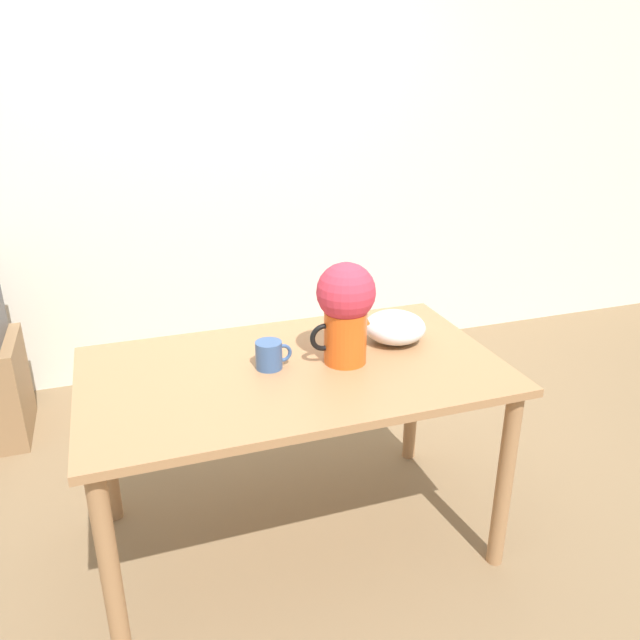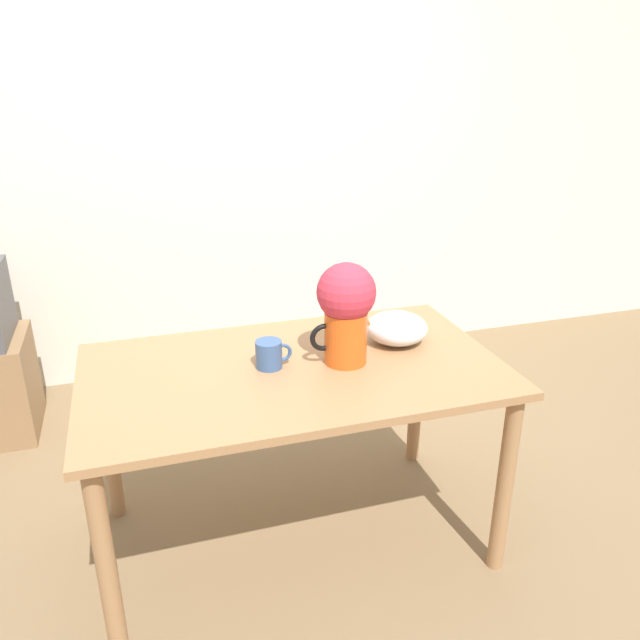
% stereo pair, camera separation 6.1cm
% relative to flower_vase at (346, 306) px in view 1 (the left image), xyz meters
% --- Properties ---
extents(ground_plane, '(12.00, 12.00, 0.00)m').
position_rel_flower_vase_xyz_m(ground_plane, '(-0.13, 0.03, -0.98)').
color(ground_plane, '#7F6647').
extents(wall_back, '(8.00, 0.05, 2.60)m').
position_rel_flower_vase_xyz_m(wall_back, '(-0.13, 1.70, 0.32)').
color(wall_back, silver).
rests_on(wall_back, ground_plane).
extents(table, '(1.48, 0.85, 0.76)m').
position_rel_flower_vase_xyz_m(table, '(-0.19, 0.02, -0.31)').
color(table, '#A3754C').
rests_on(table, ground_plane).
extents(flower_vase, '(0.24, 0.21, 0.37)m').
position_rel_flower_vase_xyz_m(flower_vase, '(0.00, 0.00, 0.00)').
color(flower_vase, '#E05619').
rests_on(flower_vase, table).
extents(coffee_mug, '(0.13, 0.09, 0.10)m').
position_rel_flower_vase_xyz_m(coffee_mug, '(-0.27, 0.04, -0.16)').
color(coffee_mug, '#385689').
rests_on(coffee_mug, table).
extents(white_bowl, '(0.24, 0.24, 0.12)m').
position_rel_flower_vase_xyz_m(white_bowl, '(0.25, 0.11, -0.15)').
color(white_bowl, silver).
rests_on(white_bowl, table).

